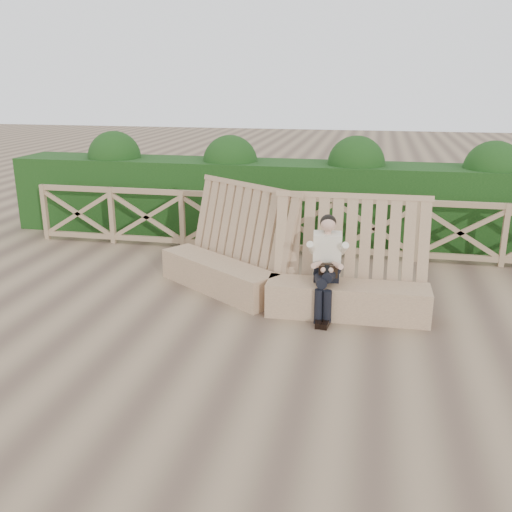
# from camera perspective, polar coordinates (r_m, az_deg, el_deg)

# --- Properties ---
(ground) EXTENTS (60.00, 60.00, 0.00)m
(ground) POSITION_cam_1_polar(r_m,az_deg,el_deg) (7.29, -0.11, -7.73)
(ground) COLOR brown
(ground) RESTS_ON ground
(bench) EXTENTS (4.08, 1.90, 1.60)m
(bench) POSITION_cam_1_polar(r_m,az_deg,el_deg) (8.18, 2.57, -1.85)
(bench) COLOR #8C6C50
(bench) RESTS_ON ground
(woman) EXTENTS (0.40, 0.82, 1.37)m
(woman) POSITION_cam_1_polar(r_m,az_deg,el_deg) (7.65, 7.06, -0.63)
(woman) COLOR black
(woman) RESTS_ON ground
(guardrail) EXTENTS (10.10, 0.09, 1.10)m
(guardrail) POSITION_cam_1_polar(r_m,az_deg,el_deg) (10.36, 3.89, 3.16)
(guardrail) COLOR #927955
(guardrail) RESTS_ON ground
(hedge) EXTENTS (12.00, 1.20, 1.50)m
(hedge) POSITION_cam_1_polar(r_m,az_deg,el_deg) (11.48, 4.76, 5.55)
(hedge) COLOR black
(hedge) RESTS_ON ground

